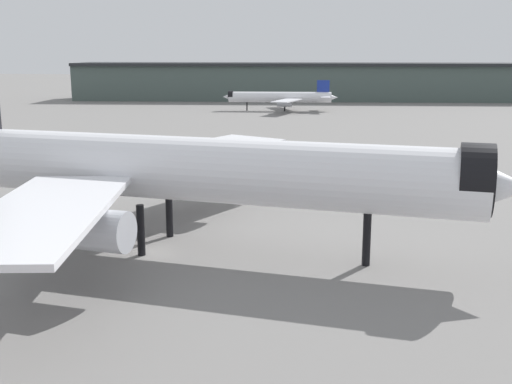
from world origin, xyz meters
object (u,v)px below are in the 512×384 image
object	(u,v)px
airliner_far_taxiway	(281,97)
traffic_cone_near_nose	(336,178)
airliner_near_gate	(177,170)
baggage_tug_wing	(357,175)
traffic_cone_wingtip	(118,176)

from	to	relation	value
airliner_far_taxiway	traffic_cone_near_nose	bearing A→B (deg)	96.09
airliner_far_taxiway	traffic_cone_near_nose	world-z (taller)	airliner_far_taxiway
airliner_near_gate	baggage_tug_wing	xyz separation A→B (m)	(16.13, 36.29, -6.97)
traffic_cone_near_nose	traffic_cone_wingtip	distance (m)	33.41
baggage_tug_wing	traffic_cone_wingtip	world-z (taller)	baggage_tug_wing
airliner_near_gate	baggage_tug_wing	world-z (taller)	airliner_near_gate
airliner_far_taxiway	traffic_cone_near_nose	size ratio (longest dim) A/B	48.21
traffic_cone_near_nose	airliner_far_taxiway	bearing A→B (deg)	103.35
traffic_cone_wingtip	airliner_near_gate	bearing A→B (deg)	-57.46
airliner_far_taxiway	baggage_tug_wing	bearing A→B (deg)	97.56
airliner_near_gate	traffic_cone_near_nose	size ratio (longest dim) A/B	81.89
airliner_far_taxiway	traffic_cone_wingtip	world-z (taller)	airliner_far_taxiway
baggage_tug_wing	traffic_cone_near_nose	xyz separation A→B (m)	(-3.17, 0.45, -0.58)
airliner_near_gate	traffic_cone_near_nose	bearing A→B (deg)	75.99
baggage_tug_wing	traffic_cone_wingtip	bearing A→B (deg)	104.06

